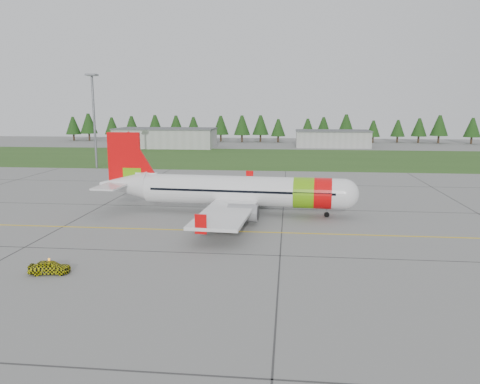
# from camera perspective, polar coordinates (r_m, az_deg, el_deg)

# --- Properties ---
(ground) EXTENTS (320.00, 320.00, 0.00)m
(ground) POSITION_cam_1_polar(r_m,az_deg,el_deg) (45.07, -8.01, -7.29)
(ground) COLOR gray
(ground) RESTS_ON ground
(aircraft) EXTENTS (33.91, 31.29, 10.27)m
(aircraft) POSITION_cam_1_polar(r_m,az_deg,el_deg) (59.61, -0.48, 0.13)
(aircraft) COLOR white
(aircraft) RESTS_ON ground
(follow_me_car) EXTENTS (1.34, 1.51, 3.32)m
(follow_me_car) POSITION_cam_1_polar(r_m,az_deg,el_deg) (41.75, -22.30, -7.06)
(follow_me_car) COLOR yellow
(follow_me_car) RESTS_ON ground
(service_van) EXTENTS (1.81, 1.76, 4.17)m
(service_van) POSITION_cam_1_polar(r_m,az_deg,el_deg) (102.74, -13.28, 3.73)
(service_van) COLOR silver
(service_van) RESTS_ON ground
(grass_strip) EXTENTS (320.00, 50.00, 0.03)m
(grass_strip) POSITION_cam_1_polar(r_m,az_deg,el_deg) (124.81, 1.09, 4.20)
(grass_strip) COLOR #30561E
(grass_strip) RESTS_ON ground
(taxi_guideline) EXTENTS (120.00, 0.25, 0.02)m
(taxi_guideline) POSITION_cam_1_polar(r_m,az_deg,el_deg) (52.54, -5.91, -4.65)
(taxi_guideline) COLOR gold
(taxi_guideline) RESTS_ON ground
(hangar_west) EXTENTS (32.00, 14.00, 6.00)m
(hangar_west) POSITION_cam_1_polar(r_m,az_deg,el_deg) (157.32, -9.03, 6.47)
(hangar_west) COLOR #A8A8A3
(hangar_west) RESTS_ON ground
(hangar_east) EXTENTS (24.00, 12.00, 5.20)m
(hangar_east) POSITION_cam_1_polar(r_m,az_deg,el_deg) (160.63, 11.19, 6.34)
(hangar_east) COLOR #A8A8A3
(hangar_east) RESTS_ON ground
(floodlight_mast) EXTENTS (0.50, 0.50, 20.00)m
(floodlight_mast) POSITION_cam_1_polar(r_m,az_deg,el_deg) (108.41, -17.33, 8.07)
(floodlight_mast) COLOR slate
(floodlight_mast) RESTS_ON ground
(treeline) EXTENTS (160.00, 8.00, 10.00)m
(treeline) POSITION_cam_1_polar(r_m,az_deg,el_deg) (180.13, 2.64, 7.72)
(treeline) COLOR #1C3F14
(treeline) RESTS_ON ground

